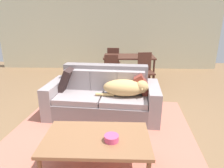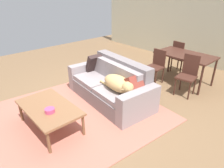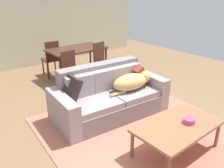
# 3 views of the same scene
# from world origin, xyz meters

# --- Properties ---
(ground_plane) EXTENTS (10.00, 10.00, 0.00)m
(ground_plane) POSITION_xyz_m (0.00, 0.00, 0.00)
(ground_plane) COLOR olive
(back_partition) EXTENTS (8.00, 0.12, 2.70)m
(back_partition) POSITION_xyz_m (0.00, 4.00, 1.35)
(back_partition) COLOR beige
(back_partition) RESTS_ON ground
(area_rug) EXTENTS (3.21, 3.43, 0.01)m
(area_rug) POSITION_xyz_m (0.10, -0.69, 0.01)
(area_rug) COLOR #C16D59
(area_rug) RESTS_ON ground
(couch) EXTENTS (2.16, 1.15, 0.91)m
(couch) POSITION_xyz_m (0.11, 0.23, 0.34)
(couch) COLOR gray
(couch) RESTS_ON ground
(dog_on_left_cushion) EXTENTS (0.94, 0.45, 0.30)m
(dog_on_left_cushion) POSITION_xyz_m (0.53, 0.04, 0.60)
(dog_on_left_cushion) COLOR tan
(dog_on_left_cushion) RESTS_ON couch
(throw_pillow_by_left_arm) EXTENTS (0.32, 0.47, 0.46)m
(throw_pillow_by_left_arm) POSITION_xyz_m (-0.62, 0.35, 0.65)
(throw_pillow_by_left_arm) COLOR #322322
(throw_pillow_by_left_arm) RESTS_ON couch
(throw_pillow_by_right_arm) EXTENTS (0.37, 0.42, 0.41)m
(throw_pillow_by_right_arm) POSITION_xyz_m (0.85, 0.22, 0.62)
(throw_pillow_by_right_arm) COLOR brown
(throw_pillow_by_right_arm) RESTS_ON couch
(coffee_table) EXTENTS (1.24, 0.73, 0.45)m
(coffee_table) POSITION_xyz_m (0.14, -1.29, 0.41)
(coffee_table) COLOR #936340
(coffee_table) RESTS_ON ground
(bowl_on_coffee_table) EXTENTS (0.17, 0.17, 0.07)m
(bowl_on_coffee_table) POSITION_xyz_m (0.32, -1.35, 0.48)
(bowl_on_coffee_table) COLOR #EA4C7F
(bowl_on_coffee_table) RESTS_ON coffee_table
(dining_table) EXTENTS (1.42, 0.82, 0.78)m
(dining_table) POSITION_xyz_m (0.69, 2.25, 0.71)
(dining_table) COLOR #4C291F
(dining_table) RESTS_ON ground
(dining_chair_near_left) EXTENTS (0.41, 0.41, 0.88)m
(dining_chair_near_left) POSITION_xyz_m (0.21, 1.72, 0.49)
(dining_chair_near_left) COLOR #4C291F
(dining_chair_near_left) RESTS_ON ground
(dining_chair_near_right) EXTENTS (0.45, 0.45, 0.95)m
(dining_chair_near_right) POSITION_xyz_m (1.10, 1.73, 0.52)
(dining_chair_near_right) COLOR #4C291F
(dining_chair_near_right) RESTS_ON ground
(dining_chair_far_left) EXTENTS (0.43, 0.43, 0.94)m
(dining_chair_far_left) POSITION_xyz_m (0.24, 2.78, 0.51)
(dining_chair_far_left) COLOR #4C291F
(dining_chair_far_left) RESTS_ON ground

